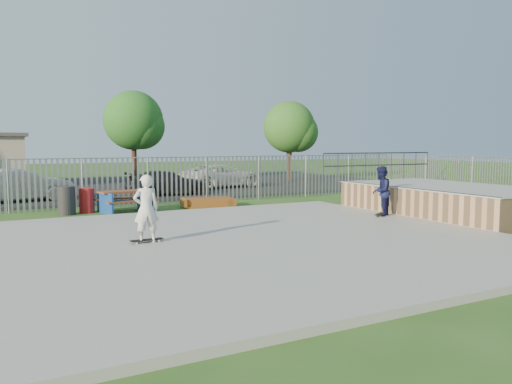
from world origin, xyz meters
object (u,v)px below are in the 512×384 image
picnic_table (126,201)px  car_silver (21,185)px  funbox (208,202)px  trash_bin_grey (67,201)px  skater_navy (381,191)px  trash_bin_red (87,201)px  skater_white (146,209)px  car_dark (167,183)px  tree_right (289,127)px  car_white (222,176)px  tree_mid (133,121)px

picnic_table → car_silver: (-3.31, 5.58, 0.33)m
funbox → trash_bin_grey: bearing=-170.2°
picnic_table → skater_navy: (7.07, -6.00, 0.57)m
picnic_table → skater_navy: 9.29m
picnic_table → car_silver: 6.50m
trash_bin_red → trash_bin_grey: bearing=-164.9°
skater_navy → skater_white: 8.22m
skater_navy → car_dark: bearing=-105.0°
tree_right → skater_navy: bearing=-112.1°
car_silver → skater_white: skater_white is taller
funbox → skater_navy: size_ratio=1.21×
picnic_table → skater_navy: bearing=-49.8°
car_white → skater_navy: bearing=168.9°
car_white → tree_mid: 8.58m
skater_navy → skater_white: same height
car_silver → car_dark: bearing=-101.2°
car_silver → skater_white: 12.62m
tree_mid → picnic_table: bearing=-105.3°
tree_mid → tree_right: 10.70m
trash_bin_grey → car_silver: bearing=103.4°
tree_right → skater_white: (-15.23, -18.19, -2.75)m
car_silver → tree_right: size_ratio=0.79×
car_white → skater_white: bearing=140.6°
trash_bin_grey → skater_white: 7.24m
trash_bin_red → car_white: size_ratio=0.19×
car_dark → tree_right: bearing=-58.8°
funbox → tree_right: size_ratio=0.36×
funbox → skater_white: skater_white is taller
funbox → car_dark: 5.24m
tree_right → car_silver: bearing=-161.7°
trash_bin_red → car_dark: bearing=45.9°
picnic_table → trash_bin_red: trash_bin_red is taller
tree_mid → trash_bin_red: bearing=-110.5°
funbox → car_white: bearing=75.0°
car_dark → skater_navy: size_ratio=2.51×
skater_navy → skater_white: bearing=-27.6°
car_white → tree_mid: tree_mid is taller
picnic_table → trash_bin_grey: (-2.06, 0.31, 0.10)m
trash_bin_grey → tree_right: (16.19, 11.03, 3.22)m
picnic_table → car_silver: size_ratio=0.49×
car_dark → picnic_table: bearing=150.0°
tree_mid → skater_navy: 21.60m
skater_white → trash_bin_red: bearing=-81.5°
car_white → trash_bin_grey: bearing=119.6°
tree_right → skater_navy: (-7.05, -17.34, -2.75)m
funbox → skater_white: 8.26m
trash_bin_red → car_silver: bearing=111.4°
picnic_table → tree_mid: size_ratio=0.35×
picnic_table → funbox: picnic_table is taller
trash_bin_grey → tree_right: bearing=34.3°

